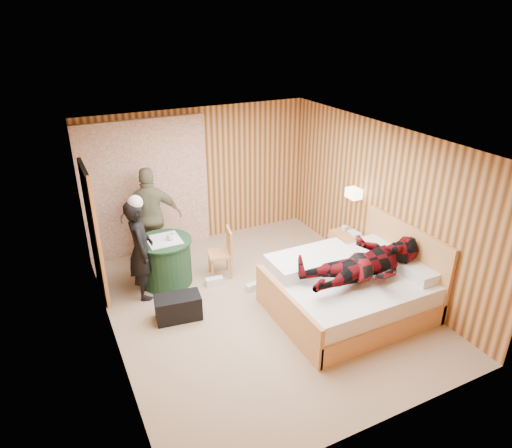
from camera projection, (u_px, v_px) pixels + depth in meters
name	position (u px, v px, depth m)	size (l,w,h in m)	color
floor	(261.00, 304.00, 6.83)	(4.20, 5.00, 0.01)	tan
ceiling	(262.00, 140.00, 5.78)	(4.20, 5.00, 0.01)	white
wall_back	(200.00, 176.00, 8.34)	(4.20, 0.02, 2.50)	#DC9854
wall_left	(105.00, 263.00, 5.47)	(0.02, 5.00, 2.50)	#DC9854
wall_right	(380.00, 204.00, 7.15)	(0.02, 5.00, 2.50)	#DC9854
curtain	(147.00, 189.00, 7.90)	(2.20, 0.08, 2.40)	silver
doorway	(94.00, 233.00, 6.72)	(0.06, 0.90, 2.05)	black
wall_lamp	(354.00, 193.00, 7.42)	(0.26, 0.24, 0.16)	gold
bed	(351.00, 289.00, 6.58)	(2.18, 1.72, 1.18)	#E8A65F
nightstand	(347.00, 248.00, 7.82)	(0.44, 0.60, 0.57)	#E8A65F
round_table	(166.00, 261.00, 7.25)	(0.86, 0.86, 0.77)	#1B3C1F
chair_far	(152.00, 236.00, 7.72)	(0.55, 0.55, 0.93)	#E8A65F
chair_near	(224.00, 249.00, 7.41)	(0.44, 0.44, 0.82)	#E8A65F
duffel_bag	(178.00, 307.00, 6.46)	(0.64, 0.34, 0.36)	black
sneaker_left	(214.00, 281.00, 7.30)	(0.28, 0.11, 0.12)	white
sneaker_right	(253.00, 286.00, 7.18)	(0.24, 0.10, 0.11)	white
woman_standing	(141.00, 250.00, 6.75)	(0.57, 0.37, 1.57)	black
man_at_table	(151.00, 217.00, 7.63)	(1.01, 0.42, 1.72)	#716D4B
man_on_bed	(368.00, 255.00, 6.12)	(1.77, 0.67, 0.86)	#62090F
book_lower	(350.00, 235.00, 7.65)	(0.17, 0.22, 0.02)	white
book_upper	(350.00, 234.00, 7.65)	(0.16, 0.22, 0.02)	white
cup_nightstand	(344.00, 229.00, 7.79)	(0.10, 0.10, 0.09)	white
cup_table	(171.00, 237.00, 7.07)	(0.12, 0.12, 0.10)	white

